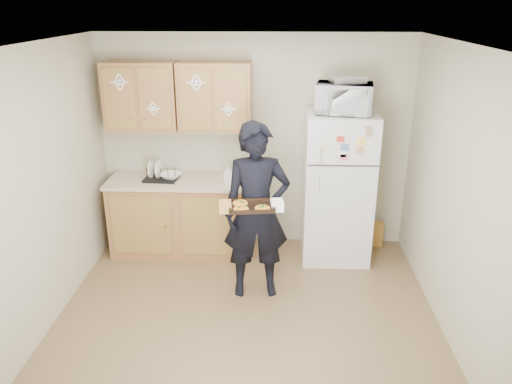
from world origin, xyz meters
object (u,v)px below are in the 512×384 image
person (257,212)px  dish_rack (161,173)px  baking_tray (251,207)px  refrigerator (337,187)px  microwave (344,98)px

person → dish_rack: 1.43m
baking_tray → dish_rack: baking_tray is taller
person → baking_tray: 0.35m
dish_rack → refrigerator: bearing=-0.8°
person → baking_tray: person is taller
refrigerator → baking_tray: size_ratio=4.12×
person → dish_rack: bearing=135.5°
microwave → dish_rack: 2.20m
dish_rack → person: bearing=-37.4°
refrigerator → baking_tray: refrigerator is taller
dish_rack → microwave: bearing=-2.2°
refrigerator → microwave: size_ratio=2.94×
refrigerator → microwave: microwave is taller
person → dish_rack: (-1.13, 0.87, 0.08)m
refrigerator → person: 1.21m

